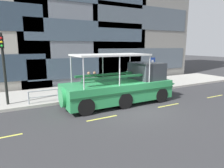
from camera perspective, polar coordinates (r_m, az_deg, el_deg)
The scene contains 12 objects.
ground_plane at distance 12.19m, azimuth 6.24°, elevation -7.16°, with size 120.00×120.00×0.00m, color #333335.
sidewalk at distance 16.89m, azimuth -4.63°, elevation -1.64°, with size 32.00×4.80×0.18m, color #A8A59E.
curb_edge at distance 14.71m, azimuth -0.67°, elevation -3.53°, with size 32.00×0.18×0.18m, color #B2ADA3.
lane_centreline at distance 11.76m, azimuth 7.80°, elevation -7.87°, with size 25.80×0.12×0.01m.
office_tower_right at distance 27.01m, azimuth 3.90°, elevation 22.42°, with size 12.93×9.14×18.24m.
curb_guardrail at distance 14.83m, azimuth -1.54°, elevation -0.87°, with size 11.18×0.09×0.82m.
traffic_light_pole at distance 13.51m, azimuth -29.16°, elevation 5.58°, with size 0.24×0.46×4.40m.
parking_sign at distance 17.38m, azimuth 11.62°, elevation 4.81°, with size 0.60×0.12×2.64m.
duck_tour_boat at distance 13.20m, azimuth 3.74°, elevation -0.69°, with size 9.09×2.66×3.30m.
pedestrian_near_bow at distance 16.88m, azimuth 4.87°, elevation 2.34°, with size 0.51×0.24×1.76m.
pedestrian_mid_left at distance 15.36m, azimuth -5.10°, elevation 1.23°, with size 0.26×0.47×1.67m.
pedestrian_mid_right at distance 14.85m, azimuth -6.75°, elevation 0.99°, with size 0.25×0.49×1.72m.
Camera 1 is at (-6.65, -9.48, 3.81)m, focal length 31.23 mm.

